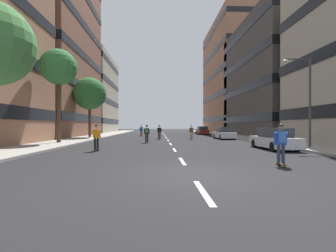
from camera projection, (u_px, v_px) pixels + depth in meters
ground_plane at (166, 137)px, 33.18m from camera, size 152.33×152.33×0.00m
sidewalk_left at (100, 136)px, 35.88m from camera, size 3.98×69.82×0.14m
sidewalk_right at (229, 135)px, 36.81m from camera, size 3.98×69.82×0.14m
lane_markings at (166, 137)px, 33.29m from camera, size 0.16×57.20×0.01m
building_left_mid at (45, 14)px, 35.06m from camera, size 12.71×18.37×37.78m
building_left_far at (85, 95)px, 54.63m from camera, size 12.71×18.21×18.12m
building_right_mid at (280, 79)px, 36.75m from camera, size 12.71×19.70×18.32m
building_right_far at (238, 78)px, 56.29m from camera, size 12.71×23.14×26.78m
parked_car_near at (202, 131)px, 42.45m from camera, size 1.82×4.40×1.52m
parked_car_mid at (274, 139)px, 16.20m from camera, size 1.82×4.40×1.52m
parked_car_far at (224, 133)px, 28.50m from camera, size 1.82×4.40×1.52m
street_tree_near at (90, 94)px, 30.53m from camera, size 4.33×4.33×8.02m
street_tree_mid at (59, 68)px, 20.97m from camera, size 3.27×3.27×8.61m
streetlamp_right at (305, 92)px, 16.53m from camera, size 2.13×0.30×6.50m
skater_0 at (281, 142)px, 9.60m from camera, size 0.57×0.92×1.78m
skater_1 at (141, 130)px, 35.83m from camera, size 0.57×0.92×1.78m
skater_2 at (96, 136)px, 15.01m from camera, size 0.55×0.91×1.78m
skater_3 at (159, 131)px, 27.79m from camera, size 0.57×0.92×1.78m
skater_4 at (147, 132)px, 22.16m from camera, size 0.55×0.91×1.78m
skater_5 at (191, 131)px, 28.16m from camera, size 0.54×0.91×1.78m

